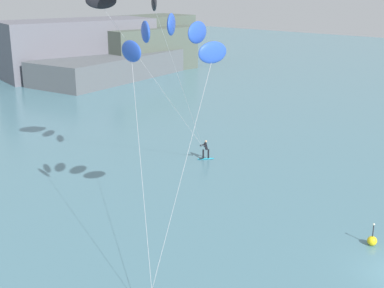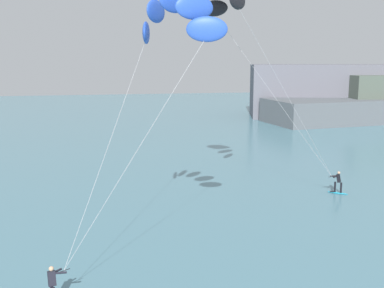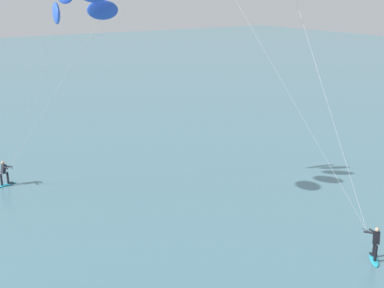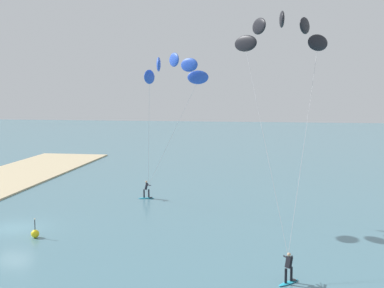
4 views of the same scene
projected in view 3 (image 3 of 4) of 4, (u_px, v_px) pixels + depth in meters
name	position (u px, v px, depth m)	size (l,w,h in m)	color
kitesurfer_mid_water	(77.00, 7.00, 27.83)	(8.12, 7.17, 13.05)	#23ADD1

